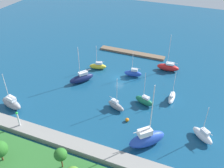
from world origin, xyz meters
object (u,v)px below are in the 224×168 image
object	(u,v)px
sailboat_white_by_breakwater	(172,97)
sailboat_blue_outer_mooring	(133,73)
sailboat_navy_off_beacon	(82,78)
sailboat_green_center_basin	(144,101)
park_tree_center	(61,155)
sailboat_yellow_lone_north	(98,66)
mooring_buoy_orange	(127,120)
sailboat_white_far_north	(203,135)
sailboat_gray_east_end	(11,103)
sailboat_blue_mid_basin	(147,139)
pier_dock	(132,53)
harbor_beacon	(18,118)
sailboat_red_lone_south	(168,67)
sailboat_gray_along_channel	(116,105)

from	to	relation	value
sailboat_white_by_breakwater	sailboat_blue_outer_mooring	world-z (taller)	sailboat_white_by_breakwater
sailboat_navy_off_beacon	sailboat_green_center_basin	size ratio (longest dim) A/B	1.20
park_tree_center	sailboat_yellow_lone_north	bearing A→B (deg)	-75.01
mooring_buoy_orange	sailboat_white_far_north	bearing A→B (deg)	-177.11
sailboat_navy_off_beacon	sailboat_yellow_lone_north	distance (m)	8.45
sailboat_navy_off_beacon	sailboat_gray_east_end	distance (m)	19.73
sailboat_white_by_breakwater	sailboat_blue_mid_basin	xyz separation A→B (m)	(1.91, 16.99, 0.83)
sailboat_gray_east_end	sailboat_blue_mid_basin	bearing A→B (deg)	-166.59
sailboat_blue_mid_basin	sailboat_yellow_lone_north	distance (m)	32.98
pier_dock	sailboat_green_center_basin	bearing A→B (deg)	114.87
park_tree_center	sailboat_gray_east_end	xyz separation A→B (m)	(21.30, -11.01, -2.89)
sailboat_white_far_north	sailboat_blue_mid_basin	bearing A→B (deg)	69.98
sailboat_white_by_breakwater	sailboat_green_center_basin	xyz separation A→B (m)	(6.11, 4.12, 0.10)
park_tree_center	sailboat_blue_mid_basin	size ratio (longest dim) A/B	0.31
sailboat_navy_off_beacon	harbor_beacon	bearing A→B (deg)	27.92
sailboat_blue_mid_basin	sailboat_yellow_lone_north	size ratio (longest dim) A/B	1.91
sailboat_red_lone_south	sailboat_yellow_lone_north	bearing A→B (deg)	16.47
sailboat_gray_along_channel	sailboat_navy_off_beacon	xyz separation A→B (m)	(13.38, -7.43, 0.29)
sailboat_blue_outer_mooring	mooring_buoy_orange	distance (m)	19.64
sailboat_white_by_breakwater	sailboat_gray_east_end	size ratio (longest dim) A/B	0.86
sailboat_white_by_breakwater	sailboat_blue_outer_mooring	bearing A→B (deg)	59.97
sailboat_gray_along_channel	sailboat_navy_off_beacon	distance (m)	15.31
sailboat_green_center_basin	sailboat_white_far_north	world-z (taller)	sailboat_green_center_basin
sailboat_red_lone_south	park_tree_center	bearing A→B (deg)	73.07
sailboat_navy_off_beacon	sailboat_red_lone_south	world-z (taller)	sailboat_red_lone_south
sailboat_navy_off_beacon	park_tree_center	bearing A→B (deg)	58.04
sailboat_white_by_breakwater	sailboat_red_lone_south	bearing A→B (deg)	14.87
sailboat_white_by_breakwater	sailboat_white_far_north	bearing A→B (deg)	-142.52
harbor_beacon	sailboat_white_far_north	bearing A→B (deg)	-161.82
sailboat_navy_off_beacon	sailboat_green_center_basin	distance (m)	19.51
sailboat_gray_east_end	park_tree_center	bearing A→B (deg)	164.72
pier_dock	sailboat_blue_mid_basin	bearing A→B (deg)	112.63
harbor_beacon	sailboat_yellow_lone_north	distance (m)	30.93
sailboat_blue_mid_basin	sailboat_red_lone_south	bearing A→B (deg)	49.11
park_tree_center	mooring_buoy_orange	bearing A→B (deg)	-111.27
sailboat_red_lone_south	mooring_buoy_orange	size ratio (longest dim) A/B	12.87
harbor_beacon	sailboat_red_lone_south	distance (m)	45.21
park_tree_center	mooring_buoy_orange	size ratio (longest dim) A/B	5.07
sailboat_blue_mid_basin	mooring_buoy_orange	world-z (taller)	sailboat_blue_mid_basin
mooring_buoy_orange	sailboat_yellow_lone_north	bearing A→B (deg)	-49.46
pier_dock	sailboat_yellow_lone_north	xyz separation A→B (m)	(6.49, 13.64, 0.64)
harbor_beacon	sailboat_blue_outer_mooring	world-z (taller)	sailboat_blue_outer_mooring
sailboat_yellow_lone_north	mooring_buoy_orange	xyz separation A→B (m)	(-16.30, 19.05, -0.51)
pier_dock	harbor_beacon	distance (m)	45.60
harbor_beacon	sailboat_blue_mid_basin	size ratio (longest dim) A/B	0.25
harbor_beacon	sailboat_blue_outer_mooring	bearing A→B (deg)	-117.71
sailboat_red_lone_south	sailboat_gray_along_channel	bearing A→B (deg)	67.62
sailboat_blue_mid_basin	mooring_buoy_orange	bearing A→B (deg)	94.26
sailboat_yellow_lone_north	mooring_buoy_orange	distance (m)	25.08
sailboat_gray_along_channel	sailboat_green_center_basin	bearing A→B (deg)	58.73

